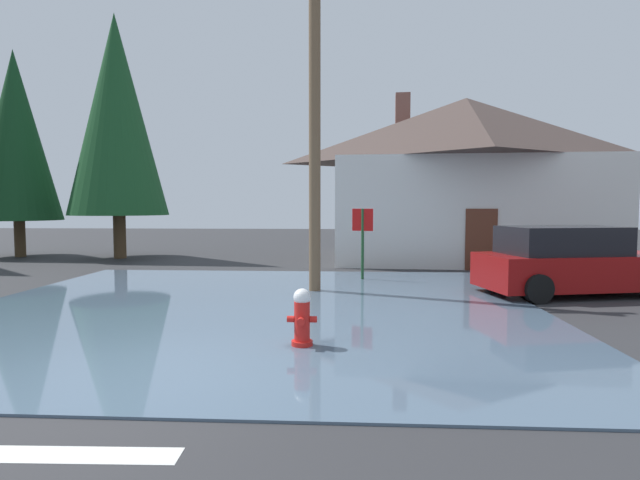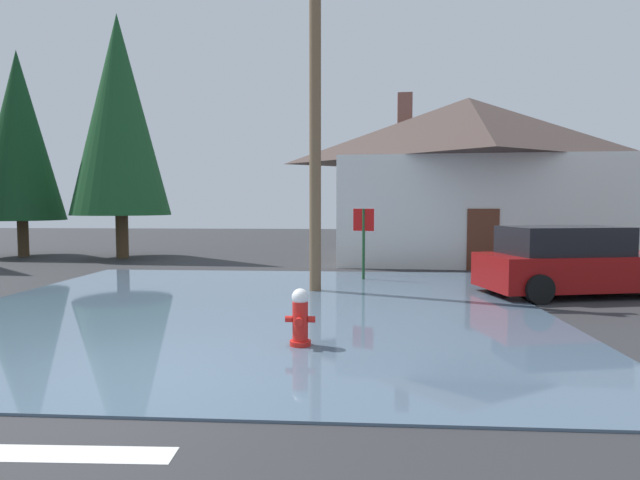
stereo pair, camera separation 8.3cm
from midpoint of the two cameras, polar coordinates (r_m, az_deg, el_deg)
ground_plane at (r=6.81m, az=-20.36°, el=-14.75°), size 80.00×80.00×0.10m
flood_puddle at (r=10.73m, az=-7.37°, el=-7.35°), size 11.69×11.17×0.03m
fire_hydrant at (r=7.61m, az=-1.91°, el=-8.77°), size 0.44×0.38×0.88m
utility_pole at (r=12.52m, az=-0.35°, el=14.00°), size 1.60×0.28×8.26m
stop_sign_far at (r=14.32m, az=5.06°, el=1.18°), size 0.62×0.27×2.03m
house at (r=20.74m, az=16.21°, el=6.86°), size 10.73×8.20×6.73m
parked_car at (r=13.34m, az=26.46°, el=-2.26°), size 4.62×2.74×1.61m
pine_tree_tall_left at (r=22.15m, az=-21.43°, el=12.81°), size 3.84×3.84×9.59m
pine_tree_short_left at (r=24.43m, az=-30.48°, el=9.98°), size 3.35×3.35×8.37m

